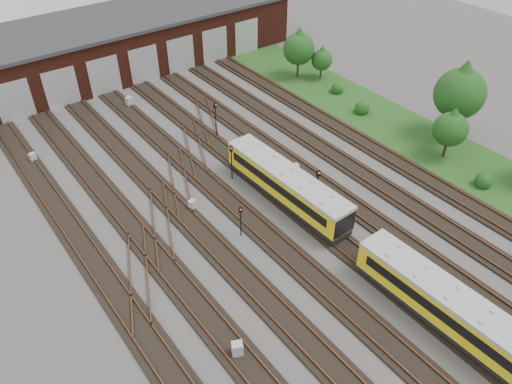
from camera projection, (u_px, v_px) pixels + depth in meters
ground at (319, 253)px, 37.75m from camera, size 120.00×120.00×0.00m
track_network at (312, 249)px, 37.97m from camera, size 30.40×70.00×0.33m
maintenance_shed at (98, 47)px, 60.81m from camera, size 51.00×12.50×6.35m
grass_verge at (387, 122)px, 52.97m from camera, size 8.00×55.00×0.05m
metro_train at (448, 307)px, 31.58m from camera, size 2.71×45.33×2.74m
signal_mast_0 at (241, 217)px, 38.15m from camera, size 0.30×0.29×2.89m
signal_mast_1 at (231, 158)px, 43.77m from camera, size 0.31×0.30×3.51m
signal_mast_2 at (216, 115)px, 49.38m from camera, size 0.32×0.31×3.78m
signal_mast_3 at (317, 183)px, 40.98m from camera, size 0.31×0.29×3.48m
relay_cabinet_0 at (237, 349)px, 30.50m from camera, size 0.86×0.80×1.14m
relay_cabinet_1 at (33, 157)px, 47.03m from camera, size 0.66×0.59×0.91m
relay_cabinet_2 at (192, 205)px, 41.53m from camera, size 0.68×0.62×0.93m
relay_cabinet_3 at (129, 102)px, 55.45m from camera, size 0.78×0.69×1.13m
relay_cabinet_4 at (295, 170)px, 45.35m from camera, size 0.65×0.54×1.07m
tree_0 at (299, 45)px, 59.26m from camera, size 3.79×3.79×6.27m
tree_1 at (322, 57)px, 59.74m from camera, size 2.52×2.52×4.18m
tree_2 at (461, 88)px, 47.80m from camera, size 4.93×4.93×8.17m
tree_3 at (452, 126)px, 45.84m from camera, size 3.22×3.22×5.34m
bush_0 at (484, 179)px, 43.85m from camera, size 1.54×1.54×1.54m
bush_1 at (362, 106)px, 54.12m from camera, size 1.61×1.61×1.61m
bush_2 at (338, 87)px, 57.94m from camera, size 1.43×1.43×1.43m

